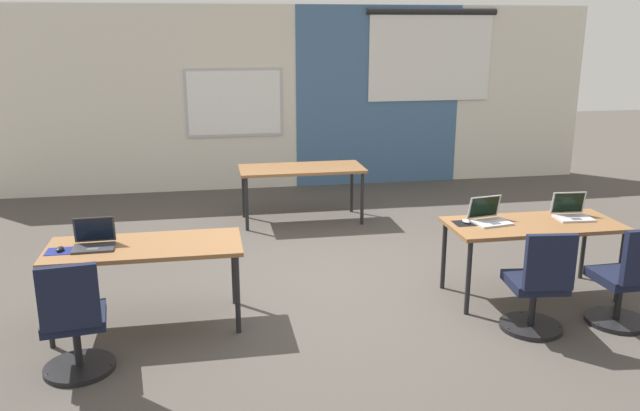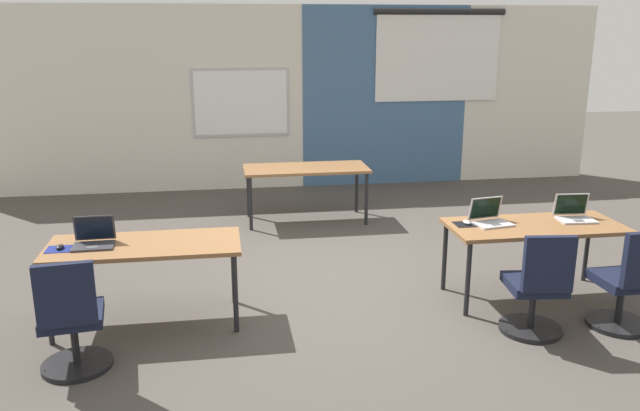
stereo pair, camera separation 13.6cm
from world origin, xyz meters
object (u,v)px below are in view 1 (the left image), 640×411
at_px(mouse_near_left_end, 60,249).
at_px(laptop_near_right_end, 572,213).
at_px(desk_far_center, 302,172).
at_px(chair_near_right_inner, 538,290).
at_px(chair_near_left_end, 75,328).
at_px(chair_near_right_end, 626,285).
at_px(mouse_near_right_inner, 466,221).
at_px(desk_near_right, 533,229).
at_px(desk_near_left, 145,251).
at_px(laptop_near_left_end, 94,241).
at_px(laptop_near_right_inner, 489,217).

xyz_separation_m(mouse_near_left_end, laptop_near_right_end, (4.60, 0.14, 0.03)).
distance_m(desk_far_center, chair_near_right_inner, 3.83).
relative_size(chair_near_left_end, chair_near_right_end, 1.00).
bearing_deg(desk_far_center, mouse_near_right_inner, -67.41).
xyz_separation_m(desk_near_right, desk_far_center, (-1.75, 2.80, 0.00)).
xyz_separation_m(desk_near_left, chair_near_right_end, (3.97, -0.77, -0.28)).
relative_size(desk_near_right, laptop_near_left_end, 4.74).
relative_size(laptop_near_left_end, chair_near_left_end, 0.37).
xyz_separation_m(desk_near_left, laptop_near_right_inner, (3.10, 0.09, 0.11)).
distance_m(desk_near_right, chair_near_left_end, 4.04).
bearing_deg(desk_near_right, mouse_near_left_end, -179.31).
bearing_deg(desk_near_right, laptop_near_right_end, 11.15).
distance_m(laptop_near_left_end, mouse_near_left_end, 0.27).
xyz_separation_m(desk_far_center, laptop_near_right_end, (2.18, -2.71, 0.11)).
height_order(desk_near_right, laptop_near_left_end, laptop_near_left_end).
relative_size(laptop_near_right_end, laptop_near_right_inner, 0.93).
bearing_deg(mouse_near_right_inner, laptop_near_right_inner, -0.95).
bearing_deg(chair_near_right_inner, laptop_near_right_end, -125.90).
bearing_deg(desk_far_center, mouse_near_left_end, -130.23).
height_order(laptop_near_left_end, laptop_near_right_end, same).
bearing_deg(laptop_near_right_end, chair_near_right_end, -83.50).
relative_size(desk_near_left, laptop_near_right_end, 4.59).
bearing_deg(desk_near_right, mouse_near_right_inner, 171.50).
relative_size(mouse_near_left_end, chair_near_left_end, 0.12).
height_order(mouse_near_right_inner, chair_near_right_inner, chair_near_right_inner).
distance_m(desk_near_right, laptop_near_right_end, 0.46).
xyz_separation_m(chair_near_right_end, mouse_near_right_inner, (-1.10, 0.86, 0.36)).
bearing_deg(mouse_near_left_end, mouse_near_right_inner, 2.32).
relative_size(mouse_near_left_end, mouse_near_right_inner, 1.01).
bearing_deg(chair_near_right_inner, mouse_near_right_inner, -63.42).
height_order(desk_near_left, laptop_near_left_end, laptop_near_left_end).
xyz_separation_m(desk_near_right, mouse_near_right_inner, (-0.62, 0.09, 0.08)).
height_order(desk_near_right, desk_far_center, same).
bearing_deg(chair_near_right_end, desk_far_center, -59.48).
bearing_deg(desk_near_left, laptop_near_left_end, 178.49).
height_order(laptop_near_right_end, laptop_near_right_inner, laptop_near_right_end).
bearing_deg(chair_near_right_end, mouse_near_left_end, -10.19).
bearing_deg(desk_near_right, desk_near_left, 180.00).
height_order(mouse_near_left_end, chair_near_right_end, chair_near_right_end).
distance_m(desk_near_left, chair_near_left_end, 0.94).
xyz_separation_m(mouse_near_left_end, chair_near_right_inner, (3.84, -0.69, -0.36)).
bearing_deg(chair_near_right_inner, mouse_near_left_end, -3.56).
distance_m(desk_near_left, laptop_near_right_end, 3.94).
relative_size(mouse_near_left_end, chair_near_right_inner, 0.12).
bearing_deg(chair_near_right_inner, laptop_near_right_inner, -77.98).
bearing_deg(laptop_near_left_end, mouse_near_right_inner, -0.12).
height_order(laptop_near_left_end, mouse_near_right_inner, laptop_near_left_end).
xyz_separation_m(laptop_near_right_end, chair_near_right_inner, (-0.76, -0.82, -0.39)).
distance_m(desk_near_left, desk_near_right, 3.50).
relative_size(chair_near_left_end, laptop_near_right_inner, 2.46).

